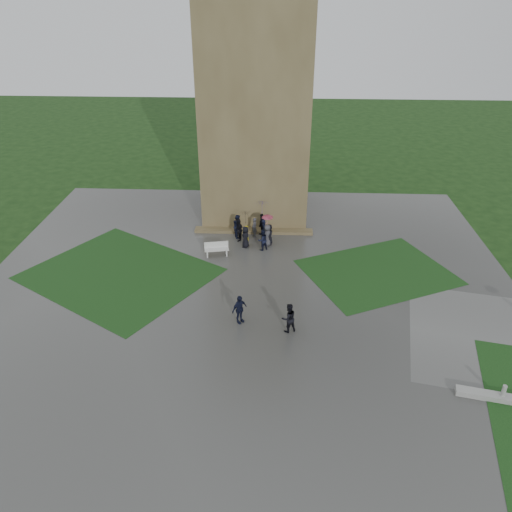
{
  "coord_description": "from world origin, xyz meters",
  "views": [
    {
      "loc": [
        1.78,
        -23.63,
        16.97
      ],
      "look_at": [
        0.46,
        4.7,
        1.2
      ],
      "focal_mm": 35.0,
      "sensor_mm": 36.0,
      "label": 1
    }
  ],
  "objects_px": {
    "tower": "(256,100)",
    "pedestrian_mid": "(239,309)",
    "bench": "(217,249)",
    "pedestrian_near": "(289,318)"
  },
  "relations": [
    {
      "from": "tower",
      "to": "pedestrian_mid",
      "type": "bearing_deg",
      "value": -90.74
    },
    {
      "from": "bench",
      "to": "pedestrian_mid",
      "type": "relative_size",
      "value": 1.01
    },
    {
      "from": "tower",
      "to": "bench",
      "type": "xyz_separation_m",
      "value": [
        -2.4,
        -8.18,
        -8.48
      ]
    },
    {
      "from": "pedestrian_mid",
      "to": "pedestrian_near",
      "type": "height_order",
      "value": "pedestrian_near"
    },
    {
      "from": "pedestrian_mid",
      "to": "pedestrian_near",
      "type": "xyz_separation_m",
      "value": [
        2.73,
        -0.69,
        0.0
      ]
    },
    {
      "from": "bench",
      "to": "pedestrian_near",
      "type": "relative_size",
      "value": 1.0
    },
    {
      "from": "tower",
      "to": "bench",
      "type": "distance_m",
      "value": 12.02
    },
    {
      "from": "pedestrian_mid",
      "to": "pedestrian_near",
      "type": "distance_m",
      "value": 2.81
    },
    {
      "from": "pedestrian_near",
      "to": "pedestrian_mid",
      "type": "bearing_deg",
      "value": -39.37
    },
    {
      "from": "tower",
      "to": "pedestrian_near",
      "type": "distance_m",
      "value": 18.63
    }
  ]
}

